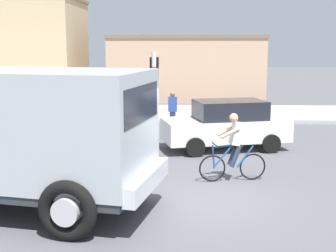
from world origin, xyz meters
TOP-DOWN VIEW (x-y plane):
  - ground_plane at (0.00, 0.00)m, footprint 120.00×120.00m
  - sidewalk_far at (0.00, 12.52)m, footprint 80.00×5.00m
  - truck_foreground at (-3.63, -0.80)m, footprint 5.81×3.64m
  - cyclist at (0.94, 1.39)m, footprint 1.71×0.56m
  - traffic_light_pole at (-1.10, 2.62)m, footprint 0.24×0.43m
  - car_red_near at (1.11, 5.04)m, footprint 4.29×2.60m
  - pedestrian_near_kerb at (-0.69, 7.76)m, footprint 0.34×0.22m
  - building_corner_left at (-10.67, 18.96)m, footprint 8.24×6.50m
  - building_mid_block at (-0.07, 20.35)m, footprint 9.39×6.95m

SIDE VIEW (x-z plane):
  - ground_plane at x=0.00m, z-range 0.00..0.00m
  - sidewalk_far at x=0.00m, z-range 0.00..0.16m
  - car_red_near at x=1.11m, z-range 0.02..1.62m
  - pedestrian_near_kerb at x=-0.69m, z-range 0.04..1.66m
  - cyclist at x=0.94m, z-range 0.00..1.72m
  - truck_foreground at x=-3.63m, z-range 0.22..3.12m
  - building_mid_block at x=-0.07m, z-range 0.00..3.91m
  - traffic_light_pole at x=-1.10m, z-range 0.47..3.67m
  - building_corner_left at x=-10.67m, z-range 0.00..6.16m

